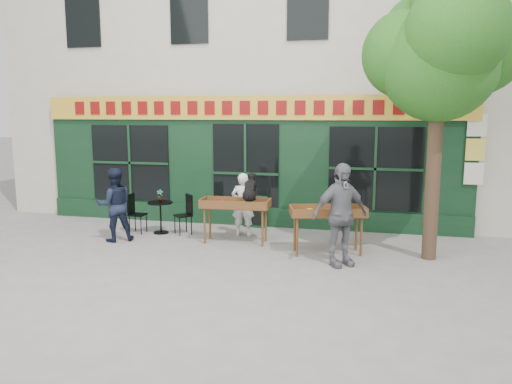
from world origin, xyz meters
TOP-DOWN VIEW (x-y plane):
  - ground at (0.00, 0.00)m, footprint 80.00×80.00m
  - building at (0.00, 5.97)m, footprint 14.00×7.26m
  - street_tree at (4.34, 0.36)m, footprint 3.05×2.90m
  - book_cart_center at (0.21, 0.60)m, footprint 1.53×0.70m
  - dog at (0.56, 0.55)m, footprint 0.37×0.62m
  - woman at (0.21, 1.25)m, footprint 0.56×0.39m
  - book_cart_right at (2.29, 0.19)m, footprint 1.61×0.99m
  - man_right at (2.59, -0.56)m, footprint 1.22×1.05m
  - bistro_table at (-1.78, 1.02)m, footprint 0.60×0.60m
  - bistro_chair_left at (-2.42, 0.92)m, footprint 0.37×0.36m
  - bistro_chair_right at (-1.16, 1.13)m, footprint 0.51×0.51m
  - potted_plant at (-1.78, 1.02)m, footprint 0.18×0.15m
  - man_left at (-2.48, 0.12)m, footprint 1.02×0.98m
  - chalkboard at (0.29, 2.19)m, footprint 0.57×0.22m

SIDE VIEW (x-z plane):
  - ground at x=0.00m, z-range 0.00..0.00m
  - chalkboard at x=0.29m, z-range 0.01..0.79m
  - bistro_table at x=-1.78m, z-range 0.16..0.92m
  - bistro_chair_left at x=-2.42m, z-range 0.08..1.03m
  - bistro_chair_right at x=-1.16m, z-range 0.08..1.03m
  - woman at x=0.21m, z-range 0.00..1.50m
  - book_cart_center at x=0.21m, z-range 0.33..1.32m
  - book_cart_right at x=2.29m, z-range 0.33..1.32m
  - man_left at x=-2.48m, z-range 0.00..1.66m
  - potted_plant at x=-1.78m, z-range 0.77..1.07m
  - man_right at x=2.59m, z-range 0.00..1.96m
  - dog at x=0.56m, z-range 0.99..1.59m
  - street_tree at x=4.34m, z-range 1.31..6.91m
  - building at x=0.00m, z-range -0.03..9.97m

